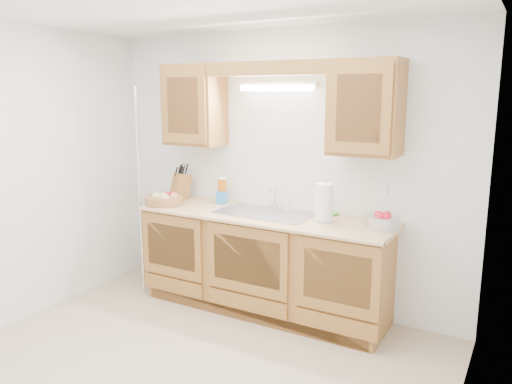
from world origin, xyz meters
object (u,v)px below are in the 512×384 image
Objects in this scene: fruit_basket at (164,199)px; apple_bowl at (382,221)px; paper_towel at (324,203)px; knife_block at (181,186)px.

apple_bowl reaches higher than fruit_basket.
fruit_basket is 1.26× the size of paper_towel.
paper_towel is (1.58, -0.13, 0.03)m from knife_block.
paper_towel is 1.34× the size of apple_bowl.
knife_block is at bearing 176.85° from apple_bowl.
paper_towel is at bearing -177.53° from apple_bowl.
apple_bowl is at bearing 4.65° from fruit_basket.
fruit_basket is 1.30× the size of knife_block.
knife_block is 1.59m from paper_towel.
paper_towel is 0.49m from apple_bowl.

